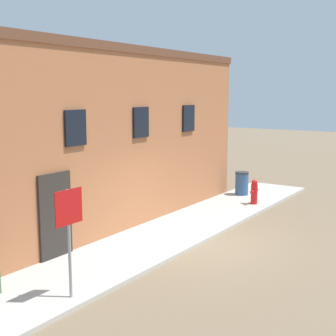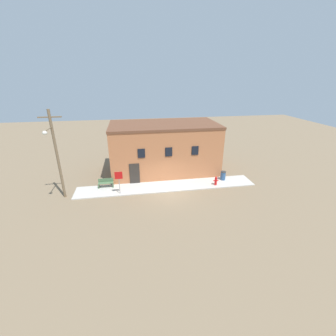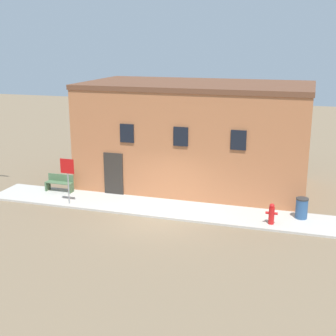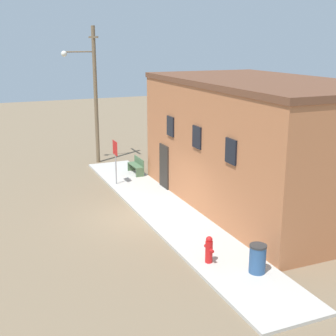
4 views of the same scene
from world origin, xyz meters
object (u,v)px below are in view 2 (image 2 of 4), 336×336
Objects in this scene: bench at (106,183)px; fire_hydrant at (216,181)px; stop_sign at (119,178)px; utility_pole at (56,153)px; trash_bin at (223,176)px.

fire_hydrant is at bearing -7.05° from bench.
stop_sign is 0.28× the size of utility_pole.
fire_hydrant is 9.41m from stop_sign.
utility_pole reaches higher than fire_hydrant.
bench is 0.18× the size of utility_pole.
fire_hydrant reaches higher than bench.
trash_bin is (11.91, -0.27, 0.04)m from bench.
bench is at bearing 131.40° from stop_sign.
utility_pole is (-3.54, -1.32, 3.75)m from bench.
trash_bin is (1.18, 1.05, 0.01)m from fire_hydrant.
fire_hydrant is at bearing -138.33° from trash_bin.
trash_bin is 0.12× the size of utility_pole.
stop_sign is at bearing -48.60° from bench.
trash_bin is at bearing -1.32° from bench.
stop_sign reaches higher than bench.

